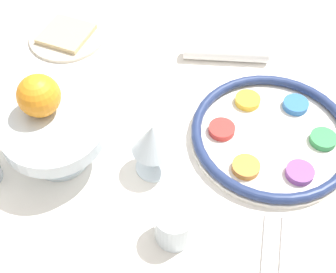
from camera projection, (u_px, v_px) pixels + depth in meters
ground_plane at (206, 262)px, 1.58m from camera, size 8.00×8.00×0.00m
dining_table at (215, 204)px, 1.29m from camera, size 1.58×1.07×0.76m
seder_plate at (272, 135)px, 0.93m from camera, size 0.32×0.32×0.03m
wine_glass at (153, 140)px, 0.83m from camera, size 0.08×0.08×0.12m
fruit_stand at (54, 134)px, 0.85m from camera, size 0.19×0.19×0.10m
orange_fruit at (39, 96)px, 0.82m from camera, size 0.08×0.08×0.08m
bread_plate at (67, 36)px, 1.14m from camera, size 0.18×0.18×0.02m
napkin_roll at (226, 53)px, 1.08m from camera, size 0.20×0.05×0.04m
cup_mid at (174, 226)px, 0.78m from camera, size 0.07×0.07×0.07m
fork_left at (286, 261)px, 0.78m from camera, size 0.03×0.17×0.01m
fork_right at (268, 259)px, 0.78m from camera, size 0.03×0.17×0.01m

